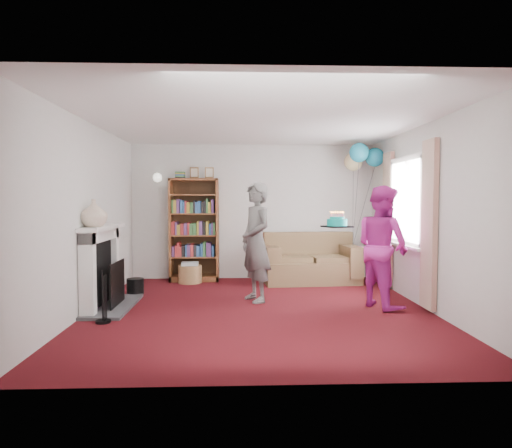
{
  "coord_description": "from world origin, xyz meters",
  "views": [
    {
      "loc": [
        -0.28,
        -6.03,
        1.47
      ],
      "look_at": [
        -0.02,
        0.6,
        1.12
      ],
      "focal_mm": 32.0,
      "sensor_mm": 36.0,
      "label": 1
    }
  ],
  "objects_px": {
    "sofa": "(310,263)",
    "person_striped": "(256,242)",
    "bookcase": "(194,231)",
    "person_magenta": "(382,247)",
    "birthday_cake": "(337,222)"
  },
  "relations": [
    {
      "from": "person_striped",
      "to": "birthday_cake",
      "type": "distance_m",
      "value": 1.19
    },
    {
      "from": "sofa",
      "to": "person_striped",
      "type": "xyz_separation_m",
      "value": [
        -1.03,
        -1.54,
        0.53
      ]
    },
    {
      "from": "sofa",
      "to": "person_striped",
      "type": "height_order",
      "value": "person_striped"
    },
    {
      "from": "bookcase",
      "to": "person_striped",
      "type": "bearing_deg",
      "value": -59.23
    },
    {
      "from": "person_magenta",
      "to": "birthday_cake",
      "type": "height_order",
      "value": "person_magenta"
    },
    {
      "from": "bookcase",
      "to": "person_striped",
      "type": "distance_m",
      "value": 2.06
    },
    {
      "from": "sofa",
      "to": "birthday_cake",
      "type": "relative_size",
      "value": 4.82
    },
    {
      "from": "sofa",
      "to": "bookcase",
      "type": "bearing_deg",
      "value": 169.15
    },
    {
      "from": "bookcase",
      "to": "birthday_cake",
      "type": "bearing_deg",
      "value": -40.82
    },
    {
      "from": "person_magenta",
      "to": "bookcase",
      "type": "bearing_deg",
      "value": 28.69
    },
    {
      "from": "person_striped",
      "to": "person_magenta",
      "type": "xyz_separation_m",
      "value": [
        1.72,
        -0.42,
        -0.03
      ]
    },
    {
      "from": "bookcase",
      "to": "birthday_cake",
      "type": "height_order",
      "value": "bookcase"
    },
    {
      "from": "person_magenta",
      "to": "birthday_cake",
      "type": "relative_size",
      "value": 4.85
    },
    {
      "from": "bookcase",
      "to": "sofa",
      "type": "xyz_separation_m",
      "value": [
        2.09,
        -0.23,
        -0.58
      ]
    },
    {
      "from": "bookcase",
      "to": "sofa",
      "type": "bearing_deg",
      "value": -6.36
    }
  ]
}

